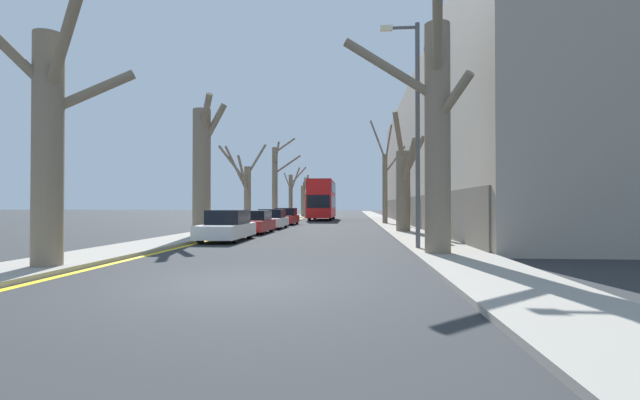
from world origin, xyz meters
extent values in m
plane|color=#2B2D30|center=(0.00, 0.00, 0.00)|extent=(300.00, 300.00, 0.00)
cube|color=gray|center=(-5.61, 50.00, 0.06)|extent=(2.44, 120.00, 0.12)
cube|color=gray|center=(5.61, 50.00, 0.06)|extent=(2.44, 120.00, 0.12)
cube|color=#9E9384|center=(11.83, 26.82, 5.69)|extent=(10.00, 44.02, 11.38)
cube|color=#5E584F|center=(6.81, 26.82, 1.14)|extent=(0.12, 43.14, 2.28)
cube|color=yellow|center=(-4.21, 50.00, 0.00)|extent=(0.24, 120.00, 0.01)
cylinder|color=#7A6B56|center=(-5.15, 1.42, 2.97)|extent=(0.72, 0.72, 5.94)
cylinder|color=#7A6B56|center=(-4.29, 1.87, 4.58)|extent=(1.96, 1.18, 1.37)
cylinder|color=#7A6B56|center=(-4.21, 0.71, 5.56)|extent=(2.17, 1.72, 2.43)
cylinder|color=#7A6B56|center=(-5.17, 12.26, 3.24)|extent=(0.89, 0.89, 6.48)
cylinder|color=#7A6B56|center=(-4.60, 12.29, 5.64)|extent=(1.43, 0.37, 2.29)
cylinder|color=#7A6B56|center=(-5.30, 12.74, 5.51)|extent=(0.62, 1.28, 1.74)
cylinder|color=#7A6B56|center=(-4.79, 11.73, 6.15)|extent=(1.16, 1.45, 1.85)
cylinder|color=#7A6B56|center=(-5.38, 22.33, 2.25)|extent=(0.51, 0.51, 4.50)
cylinder|color=#7A6B56|center=(-6.28, 21.74, 4.60)|extent=(2.01, 1.39, 2.75)
cylinder|color=#7A6B56|center=(-5.41, 21.16, 3.77)|extent=(0.23, 2.47, 2.67)
cylinder|color=#7A6B56|center=(-4.79, 22.72, 5.06)|extent=(1.40, 1.02, 2.40)
cylinder|color=#7A6B56|center=(-6.08, 21.86, 4.26)|extent=(1.62, 1.17, 3.37)
cylinder|color=#7A6B56|center=(-5.30, 32.76, 3.67)|extent=(0.55, 0.55, 7.35)
cylinder|color=#7A6B56|center=(-4.16, 33.56, 5.75)|extent=(2.49, 1.84, 2.05)
cylinder|color=#7A6B56|center=(-4.96, 31.97, 6.59)|extent=(0.91, 1.79, 2.22)
cylinder|color=#7A6B56|center=(-4.44, 33.54, 7.65)|extent=(1.93, 1.79, 1.76)
cylinder|color=#7A6B56|center=(-5.35, 43.53, 2.72)|extent=(0.48, 0.48, 5.43)
cylinder|color=#7A6B56|center=(-5.95, 44.77, 4.68)|extent=(1.39, 2.65, 2.41)
cylinder|color=#7A6B56|center=(-4.43, 43.73, 5.33)|extent=(2.01, 0.60, 2.24)
cylinder|color=#7A6B56|center=(-4.74, 43.07, 4.78)|extent=(1.45, 1.14, 3.07)
cylinder|color=#7A6B56|center=(-5.15, 54.74, 2.30)|extent=(0.69, 0.69, 4.59)
cylinder|color=#7A6B56|center=(-5.16, 55.89, 4.64)|extent=(0.25, 2.48, 2.75)
cylinder|color=#7A6B56|center=(-4.74, 54.45, 5.15)|extent=(1.15, 0.90, 2.20)
cylinder|color=#7A6B56|center=(-5.12, 56.28, 4.65)|extent=(0.31, 3.22, 2.38)
cylinder|color=#7A6B56|center=(-4.67, 53.61, 4.49)|extent=(1.27, 2.51, 2.78)
cylinder|color=#7A6B56|center=(-4.99, 53.79, 4.10)|extent=(0.59, 2.11, 1.96)
cylinder|color=#7A6B56|center=(5.15, 5.17, 3.71)|extent=(0.81, 0.81, 7.42)
cylinder|color=#7A6B56|center=(5.51, 4.58, 4.89)|extent=(1.06, 1.49, 1.39)
cylinder|color=#7A6B56|center=(3.69, 5.05, 5.95)|extent=(3.09, 0.55, 2.04)
cylinder|color=#7A6B56|center=(5.13, 5.92, 5.92)|extent=(0.33, 1.75, 2.74)
cylinder|color=#7A6B56|center=(4.95, 4.10, 6.65)|extent=(0.70, 2.39, 2.22)
cylinder|color=#7A6B56|center=(5.38, 16.95, 2.42)|extent=(0.83, 0.83, 4.84)
cylinder|color=#7A6B56|center=(5.98, 16.87, 4.44)|extent=(1.49, 0.50, 2.62)
cylinder|color=#7A6B56|center=(5.07, 16.19, 5.52)|extent=(0.98, 1.87, 2.90)
cylinder|color=#7A6B56|center=(5.52, 15.47, 3.99)|extent=(0.58, 3.17, 2.43)
cylinder|color=#7A6B56|center=(5.11, 28.22, 3.01)|extent=(0.44, 0.44, 6.02)
cylinder|color=#7A6B56|center=(6.02, 28.42, 5.63)|extent=(1.97, 0.59, 2.59)
cylinder|color=#7A6B56|center=(5.32, 27.44, 6.70)|extent=(0.61, 1.73, 3.26)
cylinder|color=#7A6B56|center=(4.48, 27.83, 7.22)|extent=(1.45, 0.98, 3.21)
cube|color=red|center=(-1.14, 39.45, 1.57)|extent=(2.59, 10.45, 2.44)
cube|color=red|center=(-1.14, 39.45, 3.52)|extent=(2.54, 10.24, 1.47)
cube|color=#B11515|center=(-1.14, 39.45, 4.32)|extent=(2.54, 10.24, 0.12)
cube|color=black|center=(-1.14, 39.45, 2.04)|extent=(2.62, 9.19, 1.27)
cube|color=black|center=(-1.14, 39.45, 3.60)|extent=(2.62, 9.19, 1.11)
cube|color=black|center=(-1.14, 34.25, 2.04)|extent=(2.33, 0.06, 1.33)
cylinder|color=black|center=(-2.27, 36.32, 0.54)|extent=(0.30, 1.07, 1.07)
cylinder|color=black|center=(-0.02, 36.32, 0.54)|extent=(0.30, 1.07, 1.07)
cylinder|color=black|center=(-2.27, 42.38, 0.54)|extent=(0.30, 1.07, 1.07)
cylinder|color=black|center=(-0.02, 42.38, 0.54)|extent=(0.30, 1.07, 1.07)
cube|color=silver|center=(-3.33, 10.48, 0.48)|extent=(1.74, 4.29, 0.59)
cube|color=black|center=(-3.33, 10.73, 1.09)|extent=(1.53, 2.23, 0.64)
cylinder|color=black|center=(-4.09, 9.19, 0.31)|extent=(0.20, 0.61, 0.61)
cylinder|color=black|center=(-2.58, 9.19, 0.31)|extent=(0.20, 0.61, 0.61)
cylinder|color=black|center=(-4.09, 11.76, 0.31)|extent=(0.20, 0.61, 0.61)
cylinder|color=black|center=(-2.58, 11.76, 0.31)|extent=(0.20, 0.61, 0.61)
cube|color=maroon|center=(-3.33, 15.85, 0.48)|extent=(1.76, 4.18, 0.60)
cube|color=black|center=(-3.33, 16.10, 1.05)|extent=(1.55, 2.17, 0.55)
cylinder|color=black|center=(-4.11, 14.60, 0.32)|extent=(0.20, 0.64, 0.64)
cylinder|color=black|center=(-2.56, 14.60, 0.32)|extent=(0.20, 0.64, 0.64)
cylinder|color=black|center=(-4.11, 17.11, 0.32)|extent=(0.20, 0.64, 0.64)
cylinder|color=black|center=(-2.56, 17.11, 0.32)|extent=(0.20, 0.64, 0.64)
cube|color=silver|center=(-3.33, 21.16, 0.47)|extent=(1.81, 4.21, 0.58)
cube|color=black|center=(-3.33, 21.41, 1.06)|extent=(1.59, 2.19, 0.61)
cylinder|color=black|center=(-4.13, 19.89, 0.31)|extent=(0.20, 0.62, 0.62)
cylinder|color=black|center=(-2.54, 19.89, 0.31)|extent=(0.20, 0.62, 0.62)
cylinder|color=black|center=(-4.13, 22.42, 0.31)|extent=(0.20, 0.62, 0.62)
cylinder|color=black|center=(-2.54, 22.42, 0.31)|extent=(0.20, 0.62, 0.62)
cube|color=maroon|center=(-3.33, 27.24, 0.49)|extent=(1.81, 4.26, 0.61)
cube|color=black|center=(-3.33, 27.49, 1.11)|extent=(1.60, 2.22, 0.62)
cylinder|color=black|center=(-4.13, 25.96, 0.34)|extent=(0.20, 0.67, 0.67)
cylinder|color=black|center=(-2.54, 25.96, 0.34)|extent=(0.20, 0.67, 0.67)
cylinder|color=black|center=(-4.13, 28.52, 0.34)|extent=(0.20, 0.67, 0.67)
cylinder|color=black|center=(-2.54, 28.52, 0.34)|extent=(0.20, 0.67, 0.67)
cylinder|color=#4C4F54|center=(4.76, 6.77, 4.08)|extent=(0.16, 0.16, 8.17)
cylinder|color=#4C4F54|center=(4.21, 6.77, 8.02)|extent=(1.10, 0.11, 0.11)
cube|color=beige|center=(3.66, 6.77, 8.02)|extent=(0.44, 0.20, 0.16)
camera|label=1|loc=(2.51, -8.68, 1.62)|focal=24.00mm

